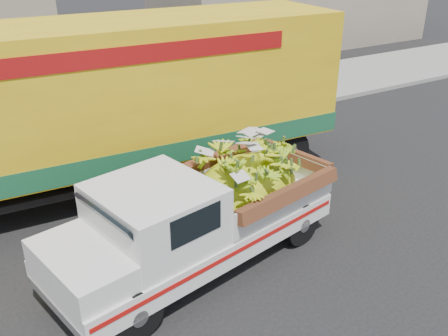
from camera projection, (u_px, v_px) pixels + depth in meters
ground at (175, 261)px, 9.07m from camera, size 100.00×100.00×0.00m
curb at (83, 151)px, 13.46m from camera, size 60.00×0.25×0.15m
sidewalk at (62, 127)px, 15.09m from camera, size 60.00×4.00×0.14m
pickup_truck at (213, 208)px, 8.84m from camera, size 5.53×2.93×1.84m
semi_trailer at (79, 106)px, 10.43m from camera, size 12.04×3.16×3.80m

